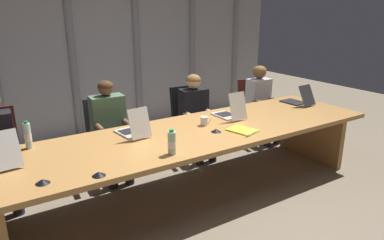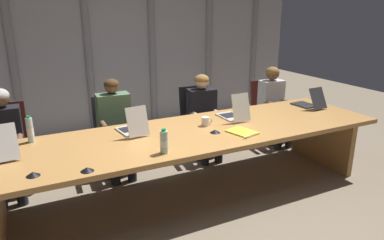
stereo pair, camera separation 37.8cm
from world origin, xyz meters
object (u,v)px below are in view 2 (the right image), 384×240
spiral_notepad (243,132)px  person_left_mid (116,122)px  laptop_right_mid (309,103)px  water_bottle_secondary (30,130)px  coffee_mug_near (206,121)px  laptop_center (234,114)px  conference_mic_right_side (215,131)px  office_chair_left_end (10,158)px  office_chair_right_mid (267,118)px  laptop_left_mid (132,128)px  laptop_left_end (4,148)px  water_bottle_primary (164,142)px  office_chair_left_mid (113,143)px  conference_mic_middle (87,169)px  person_right_mid (274,100)px  person_left_end (5,137)px  person_center (204,111)px  coffee_mug_far (244,106)px  conference_mic_left_side (33,174)px  office_chair_center (198,128)px

spiral_notepad → person_left_mid: bearing=116.3°
laptop_right_mid → water_bottle_secondary: laptop_right_mid is taller
water_bottle_secondary → coffee_mug_near: size_ratio=2.01×
laptop_center → conference_mic_right_side: bearing=125.8°
office_chair_left_end → office_chair_right_mid: 3.66m
laptop_left_mid → coffee_mug_near: bearing=-105.7°
laptop_left_end → water_bottle_primary: bearing=-121.3°
person_left_mid → office_chair_right_mid: bearing=96.2°
laptop_right_mid → laptop_center: bearing=87.0°
person_left_mid → conference_mic_right_side: person_left_mid is taller
laptop_center → person_left_mid: bearing=59.3°
laptop_right_mid → coffee_mug_near: laptop_right_mid is taller
office_chair_left_mid → conference_mic_middle: bearing=-14.4°
water_bottle_secondary → laptop_right_mid: bearing=-3.9°
laptop_left_end → coffee_mug_near: 2.02m
person_right_mid → spiral_notepad: person_right_mid is taller
laptop_right_mid → person_left_end: (-3.65, 0.70, -0.11)m
person_left_mid → water_bottle_primary: bearing=7.4°
laptop_center → spiral_notepad: (-0.19, -0.47, -0.05)m
office_chair_right_mid → laptop_center: bearing=-46.5°
office_chair_left_end → water_bottle_primary: bearing=44.9°
person_center → coffee_mug_far: bearing=45.9°
water_bottle_secondary → coffee_mug_near: water_bottle_secondary is taller
conference_mic_left_side → conference_mic_right_side: (1.79, 0.24, 0.00)m
coffee_mug_near → spiral_notepad: size_ratio=0.38×
person_left_end → coffee_mug_near: (2.03, -0.79, 0.11)m
office_chair_left_mid → conference_mic_right_side: (0.81, -1.20, 0.41)m
person_left_end → coffee_mug_near: 2.18m
laptop_center → office_chair_left_mid: size_ratio=0.46×
office_chair_left_mid → coffee_mug_far: size_ratio=7.19×
laptop_left_mid → person_center: bearing=-68.3°
office_chair_center → conference_mic_right_side: bearing=-15.4°
office_chair_left_mid → coffee_mug_near: (0.83, -0.94, 0.44)m
person_center → water_bottle_primary: 1.73m
laptop_center → office_chair_left_mid: bearing=54.5°
laptop_center → spiral_notepad: laptop_center is taller
office_chair_right_mid → water_bottle_secondary: size_ratio=3.41×
office_chair_left_end → conference_mic_middle: (0.61, -1.54, 0.39)m
conference_mic_right_side → water_bottle_secondary: bearing=161.8°
person_right_mid → conference_mic_middle: 3.34m
office_chair_right_mid → person_center: size_ratio=0.80×
office_chair_right_mid → person_right_mid: bearing=1.8°
person_right_mid → spiral_notepad: size_ratio=3.31×
person_center → laptop_right_mid: bearing=65.7°
conference_mic_middle → office_chair_left_mid: bearing=69.3°
person_left_mid → conference_mic_left_side: person_left_mid is taller
laptop_left_end → person_right_mid: person_right_mid is taller
laptop_left_mid → office_chair_left_mid: 0.93m
person_left_end → conference_mic_left_side: (0.22, -1.28, 0.07)m
coffee_mug_near → conference_mic_left_side: size_ratio=1.21×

